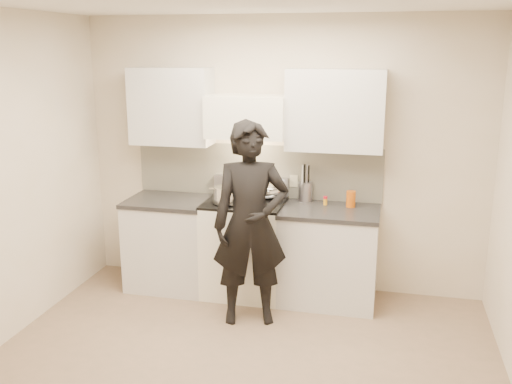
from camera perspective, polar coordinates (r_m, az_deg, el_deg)
ground_plane at (r=4.55m, az=-1.91°, el=-17.48°), size 4.00×4.00×0.00m
room_shell at (r=4.31m, az=-1.54°, el=3.65°), size 4.04×3.54×2.70m
stove at (r=5.66m, az=-1.13°, el=-5.52°), size 0.76×0.65×0.96m
counter_right at (r=5.53m, az=7.29°, el=-6.29°), size 0.92×0.67×0.92m
counter_left at (r=5.89m, az=-8.53°, el=-5.00°), size 0.82×0.67×0.92m
wok at (r=5.54m, az=1.11°, el=0.26°), size 0.33×0.41×0.27m
stock_pot at (r=5.39m, az=-3.00°, el=-0.29°), size 0.33×0.24×0.16m
utensil_crock at (r=5.61m, az=4.96°, el=0.20°), size 0.14×0.14×0.36m
spice_jar at (r=5.51m, az=6.95°, el=-0.85°), size 0.04×0.04×0.09m
oil_glass at (r=5.47m, az=9.46°, el=-0.69°), size 0.09×0.09×0.15m
person at (r=4.95m, az=-0.55°, el=-3.24°), size 0.76×0.61×1.80m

